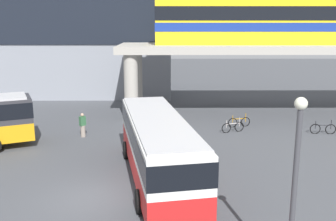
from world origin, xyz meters
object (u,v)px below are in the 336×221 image
object	(u,v)px
pedestrian_at_kerb	(83,126)
bicycle_black	(323,129)
bus_main	(157,142)
bicycle_orange	(239,122)
bicycle_silver	(233,127)
train	(304,21)

from	to	relation	value
pedestrian_at_kerb	bicycle_black	bearing A→B (deg)	2.17
bus_main	bicycle_orange	size ratio (longest dim) A/B	6.47
bus_main	bicycle_silver	xyz separation A→B (m)	(5.21, 8.70, -1.63)
bus_main	bicycle_black	world-z (taller)	bus_main
bicycle_orange	pedestrian_at_kerb	world-z (taller)	pedestrian_at_kerb
pedestrian_at_kerb	bicycle_orange	bearing A→B (deg)	12.88
bicycle_black	bicycle_silver	size ratio (longest dim) A/B	1.05
bicycle_black	bus_main	bearing A→B (deg)	-144.38
bicycle_orange	bus_main	bearing A→B (deg)	-120.28
train	bicycle_black	bearing A→B (deg)	-94.45
bicycle_black	pedestrian_at_kerb	size ratio (longest dim) A/B	1.08
bicycle_orange	pedestrian_at_kerb	size ratio (longest dim) A/B	1.06
train	bicycle_silver	size ratio (longest dim) A/B	14.70
bicycle_silver	pedestrian_at_kerb	xyz separation A→B (m)	(-10.47, -1.11, 0.42)
train	bicycle_black	world-z (taller)	train
bicycle_orange	bicycle_black	bearing A→B (deg)	-19.11
bus_main	bicycle_black	size ratio (longest dim) A/B	6.33
bicycle_black	bicycle_orange	world-z (taller)	same
bicycle_silver	bicycle_orange	size ratio (longest dim) A/B	0.97
bus_main	train	bearing A→B (deg)	51.45
train	pedestrian_at_kerb	size ratio (longest dim) A/B	15.07
bicycle_silver	pedestrian_at_kerb	bearing A→B (deg)	-173.93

